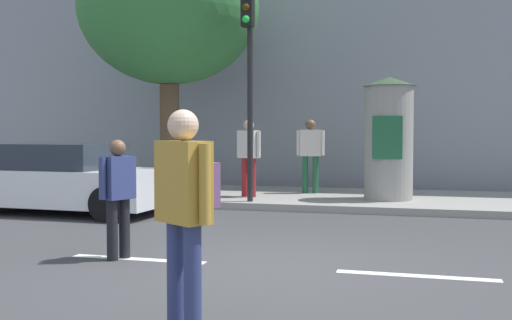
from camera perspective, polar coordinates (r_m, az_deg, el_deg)
name	(u,v)px	position (r m, az deg, el deg)	size (l,w,h in m)	color
ground_plane	(269,267)	(7.43, 1.21, -9.94)	(80.00, 80.00, 0.00)	#38383A
sidewalk_curb	(343,199)	(14.23, 8.12, -3.61)	(36.00, 4.00, 0.15)	gray
lane_markings	(269,267)	(7.43, 1.21, -9.91)	(25.80, 0.16, 0.01)	silver
building_backdrop	(365,28)	(19.38, 10.12, 11.98)	(36.00, 5.00, 9.56)	gray
traffic_light	(249,61)	(12.86, -0.69, 9.22)	(0.24, 0.45, 4.38)	black
poster_column	(389,137)	(13.55, 12.25, 2.06)	(1.14, 1.14, 2.66)	gray
street_tree	(169,8)	(15.19, -8.12, 13.79)	(4.31, 4.31, 6.27)	brown
pedestrian_tallest	(186,200)	(4.85, -6.58, -3.72)	(0.56, 0.52, 1.80)	navy
pedestrian_with_bag	(118,191)	(7.95, -12.72, -2.82)	(0.38, 0.52, 1.52)	black
pedestrian_with_backpack	(310,149)	(14.69, 5.10, 1.00)	(0.66, 0.30, 1.76)	#1E5938
pedestrian_in_light_jacket	(249,151)	(13.82, -0.64, 0.88)	(0.61, 0.48, 1.74)	maroon
parked_car_silver	(64,179)	(12.86, -17.48, -1.70)	(4.25, 2.13, 1.39)	silver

